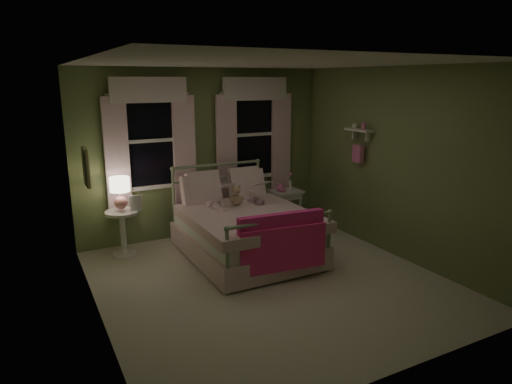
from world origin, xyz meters
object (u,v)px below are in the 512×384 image
bed (244,229)px  teddy_bear (236,197)px  table_lamp (120,190)px  nightstand_left (123,227)px  child_left (213,184)px  child_right (249,185)px  nightstand_right (285,196)px

bed → teddy_bear: bed is taller
teddy_bear → table_lamp: table_lamp is taller
nightstand_left → table_lamp: bearing=90.0°
child_left → nightstand_left: bearing=-14.6°
child_left → child_right: bearing=-177.4°
child_right → table_lamp: (-1.78, 0.38, 0.05)m
child_left → nightstand_left: 1.40m
table_lamp → nightstand_right: table_lamp is taller
child_left → teddy_bear: child_left is taller
bed → table_lamp: size_ratio=4.52×
bed → teddy_bear: size_ratio=6.85×
child_left → table_lamp: (-1.22, 0.38, -0.03)m
child_left → teddy_bear: bearing=153.1°
child_left → child_right: (0.56, 0.00, -0.08)m
nightstand_left → nightstand_right: size_ratio=1.02×
bed → nightstand_right: (1.14, 0.78, 0.17)m
teddy_bear → table_lamp: 1.60m
child_left → nightstand_right: (1.42, 0.36, -0.44)m
child_left → table_lamp: child_left is taller
teddy_bear → child_right: bearing=29.5°
child_right → table_lamp: size_ratio=1.49×
teddy_bear → nightstand_left: size_ratio=0.46×
nightstand_left → table_lamp: table_lamp is taller
teddy_bear → nightstand_left: teddy_bear is taller
teddy_bear → bed: bearing=-90.0°
child_right → table_lamp: bearing=-17.7°
child_left → bed: bearing=126.2°
child_right → teddy_bear: child_right is taller
bed → child_right: bearing=56.4°
bed → nightstand_right: bearing=34.4°
child_right → table_lamp: child_right is taller
bed → teddy_bear: 0.49m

